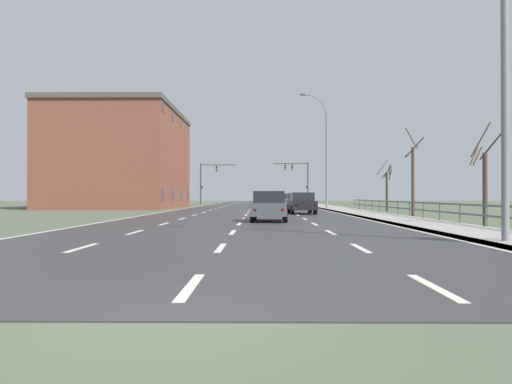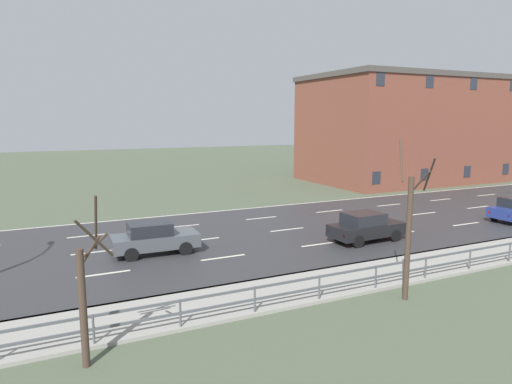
{
  "view_description": "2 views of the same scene",
  "coord_description": "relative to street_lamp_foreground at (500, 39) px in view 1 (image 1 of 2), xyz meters",
  "views": [
    {
      "loc": [
        1.02,
        -5.28,
        1.33
      ],
      "look_at": [
        0.34,
        62.2,
        1.84
      ],
      "focal_mm": 35.44,
      "sensor_mm": 36.0,
      "label": 1
    },
    {
      "loc": [
        22.75,
        16.24,
        6.46
      ],
      "look_at": [
        0.0,
        26.96,
        2.42
      ],
      "focal_mm": 31.71,
      "sensor_mm": 36.0,
      "label": 2
    }
  ],
  "objects": [
    {
      "name": "car_mid_centre",
      "position": [
        -3.5,
        23.2,
        -4.77
      ],
      "size": [
        1.99,
        4.18,
        1.57
      ],
      "rotation": [
        0.0,
        0.0,
        0.05
      ],
      "color": "black",
      "rests_on": "ground"
    },
    {
      "name": "brick_building",
      "position": [
        -22.04,
        42.69,
        -0.1
      ],
      "size": [
        12.66,
        19.73,
        10.95
      ],
      "color": "brown",
      "rests_on": "ground"
    },
    {
      "name": "car_distant",
      "position": [
        -6.18,
        49.74,
        -4.77
      ],
      "size": [
        1.85,
        4.11,
        1.57
      ],
      "rotation": [
        0.0,
        0.0,
        -0.0
      ],
      "color": "#B7B7BC",
      "rests_on": "ground"
    },
    {
      "name": "car_near_left",
      "position": [
        -3.23,
        42.64,
        -4.77
      ],
      "size": [
        1.92,
        4.14,
        1.57
      ],
      "rotation": [
        0.0,
        0.0,
        0.03
      ],
      "color": "silver",
      "rests_on": "ground"
    },
    {
      "name": "bare_tree_far",
      "position": [
        4.4,
        29.95,
        -3.56
      ],
      "size": [
        1.33,
        1.17,
        4.49
      ],
      "color": "#423328",
      "rests_on": "ground"
    },
    {
      "name": "sidewalk_right",
      "position": [
        0.95,
        51.62,
        -5.52
      ],
      "size": [
        3.0,
        120.0,
        0.12
      ],
      "color": "gray",
      "rests_on": "ground"
    },
    {
      "name": "road_asphalt_strip",
      "position": [
        -7.48,
        51.61,
        -5.57
      ],
      "size": [
        14.0,
        120.0,
        0.03
      ],
      "color": "#303033",
      "rests_on": "ground"
    },
    {
      "name": "traffic_signal_left",
      "position": [
        -14.42,
        60.71,
        -1.51
      ],
      "size": [
        5.3,
        0.36,
        6.16
      ],
      "color": "#38383A",
      "rests_on": "ground"
    },
    {
      "name": "guardrail",
      "position": [
        2.37,
        15.16,
        -4.87
      ],
      "size": [
        0.07,
        38.15,
        1.0
      ],
      "color": "#515459",
      "rests_on": "ground"
    },
    {
      "name": "car_far_left",
      "position": [
        -3.14,
        35.17,
        -4.77
      ],
      "size": [
        1.88,
        4.12,
        1.57
      ],
      "rotation": [
        0.0,
        0.0,
        0.01
      ],
      "color": "navy",
      "rests_on": "ground"
    },
    {
      "name": "ground_plane",
      "position": [
        -7.48,
        39.62,
        -5.64
      ],
      "size": [
        160.0,
        160.0,
        0.12
      ],
      "color": "#4C5642"
    },
    {
      "name": "street_lamp_foreground",
      "position": [
        0.0,
        0.0,
        0.0
      ],
      "size": [
        2.26,
        0.24,
        11.34
      ],
      "color": "slate",
      "rests_on": "ground"
    },
    {
      "name": "traffic_signal_right",
      "position": [
        -0.83,
        60.4,
        -1.24
      ],
      "size": [
        5.21,
        0.36,
        6.33
      ],
      "color": "#38383A",
      "rests_on": "ground"
    },
    {
      "name": "car_near_right",
      "position": [
        -6.04,
        12.44,
        -4.77
      ],
      "size": [
        1.94,
        4.15,
        1.57
      ],
      "rotation": [
        0.0,
        0.0,
        -0.03
      ],
      "color": "#474C51",
      "rests_on": "ground"
    },
    {
      "name": "bare_tree_mid",
      "position": [
        3.48,
        19.44,
        -3.07
      ],
      "size": [
        1.37,
        1.43,
        5.8
      ],
      "color": "#423328",
      "rests_on": "ground"
    },
    {
      "name": "bare_tree_near",
      "position": [
        3.35,
        8.58,
        -3.64
      ],
      "size": [
        1.44,
        0.95,
        4.64
      ],
      "color": "#423328",
      "rests_on": "ground"
    },
    {
      "name": "street_lamp_midground",
      "position": [
        -0.05,
        36.99,
        0.07
      ],
      "size": [
        2.79,
        0.24,
        11.6
      ],
      "color": "slate",
      "rests_on": "ground"
    }
  ]
}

